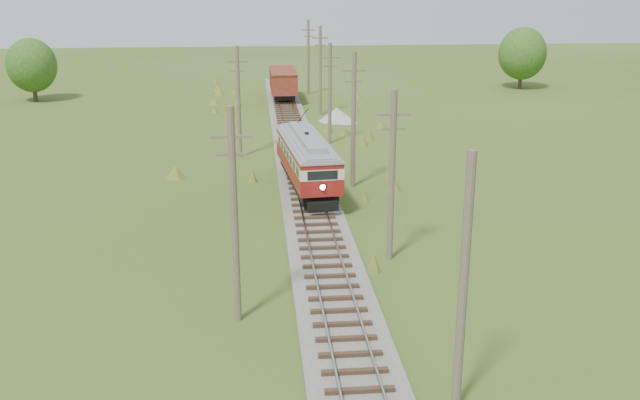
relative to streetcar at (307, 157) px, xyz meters
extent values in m
cube|color=#605B54|center=(0.00, 4.25, -2.31)|extent=(3.60, 96.00, 0.25)
cube|color=#726659|center=(-0.72, 4.25, -1.95)|extent=(0.08, 96.00, 0.17)
cube|color=#726659|center=(0.72, 4.25, -1.95)|extent=(0.08, 96.00, 0.17)
cube|color=#2D2116|center=(0.00, 4.25, -2.11)|extent=(2.40, 96.00, 0.16)
cube|color=black|center=(0.00, 0.00, -1.47)|extent=(3.09, 10.25, 0.41)
cube|color=maroon|center=(0.00, 0.00, -0.55)|extent=(3.55, 11.16, 1.01)
cube|color=beige|center=(0.00, 0.00, 0.27)|extent=(3.58, 11.22, 0.64)
cube|color=black|center=(0.00, 0.00, 0.27)|extent=(3.56, 10.73, 0.50)
cube|color=maroon|center=(0.00, 0.00, 0.73)|extent=(3.55, 11.16, 0.27)
cube|color=gray|center=(0.00, 0.00, 1.03)|extent=(3.61, 11.27, 0.35)
cube|color=gray|center=(0.00, 0.00, 1.34)|extent=(1.90, 8.30, 0.37)
sphere|color=#FFF2BF|center=(0.51, -5.54, -0.42)|extent=(0.33, 0.33, 0.33)
cylinder|color=black|center=(-0.15, 1.64, 2.37)|extent=(0.44, 4.25, 1.76)
cylinder|color=black|center=(-0.30, -4.19, -1.51)|extent=(0.18, 0.74, 0.73)
cylinder|color=black|center=(1.06, -4.07, -1.51)|extent=(0.18, 0.74, 0.73)
cylinder|color=black|center=(-1.06, 4.07, -1.51)|extent=(0.18, 0.74, 0.73)
cylinder|color=black|center=(0.30, 4.20, -1.51)|extent=(0.18, 0.74, 0.73)
cube|color=black|center=(0.00, 35.93, -1.50)|extent=(2.24, 7.74, 0.54)
cube|color=maroon|center=(0.00, 35.93, -0.16)|extent=(2.80, 8.60, 2.15)
cube|color=maroon|center=(0.00, 35.93, 0.97)|extent=(2.85, 8.78, 0.13)
cylinder|color=black|center=(-0.81, 33.35, -1.45)|extent=(0.13, 0.86, 0.86)
cylinder|color=black|center=(0.81, 33.35, -1.45)|extent=(0.13, 0.86, 0.86)
cylinder|color=black|center=(-0.81, 38.51, -1.45)|extent=(0.13, 0.86, 0.86)
cylinder|color=black|center=(0.81, 38.51, -1.45)|extent=(0.13, 0.86, 0.86)
cone|color=gray|center=(4.70, 23.72, -1.77)|extent=(3.54, 3.54, 1.33)
cone|color=gray|center=(5.58, 22.61, -2.05)|extent=(1.99, 1.99, 0.77)
cylinder|color=brown|center=(3.10, -24.75, 1.96)|extent=(0.30, 0.30, 8.80)
cylinder|color=brown|center=(3.30, -11.75, 1.86)|extent=(0.30, 0.30, 8.60)
cube|color=brown|center=(3.30, -11.75, 4.96)|extent=(1.60, 0.12, 0.12)
cube|color=brown|center=(3.30, -11.75, 4.26)|extent=(1.20, 0.10, 0.10)
cylinder|color=brown|center=(3.20, 1.25, 2.06)|extent=(0.30, 0.30, 9.00)
cube|color=brown|center=(3.20, 1.25, 5.36)|extent=(1.60, 0.12, 0.12)
cube|color=brown|center=(3.20, 1.25, 4.66)|extent=(1.20, 0.10, 0.10)
cylinder|color=brown|center=(3.00, 14.25, 1.76)|extent=(0.30, 0.30, 8.40)
cube|color=brown|center=(3.00, 14.25, 4.76)|extent=(1.60, 0.12, 0.12)
cube|color=brown|center=(3.00, 14.25, 4.06)|extent=(1.20, 0.10, 0.10)
cylinder|color=brown|center=(3.40, 27.25, 2.01)|extent=(0.30, 0.30, 8.90)
cube|color=brown|center=(3.40, 27.25, 5.26)|extent=(1.60, 0.12, 0.12)
cube|color=brown|center=(3.40, 27.25, 4.56)|extent=(1.20, 0.10, 0.10)
cylinder|color=brown|center=(3.20, 40.25, 1.91)|extent=(0.30, 0.30, 8.70)
cube|color=brown|center=(3.20, 40.25, 5.06)|extent=(1.60, 0.12, 0.12)
cube|color=brown|center=(3.20, 40.25, 4.36)|extent=(1.20, 0.10, 0.10)
cylinder|color=brown|center=(-4.20, -17.75, 2.06)|extent=(0.30, 0.30, 9.00)
cube|color=brown|center=(-4.20, -17.75, 5.36)|extent=(1.60, 0.12, 0.12)
cube|color=brown|center=(-4.20, -17.75, 4.66)|extent=(1.20, 0.10, 0.10)
cylinder|color=brown|center=(-4.50, 10.25, 1.86)|extent=(0.30, 0.30, 8.60)
cube|color=brown|center=(-4.50, 10.25, 4.96)|extent=(1.60, 0.12, 0.12)
cube|color=brown|center=(-4.50, 10.25, 4.26)|extent=(1.20, 0.10, 0.10)
cylinder|color=#38281C|center=(-28.00, 38.25, -1.27)|extent=(0.50, 0.50, 2.34)
ellipsoid|color=#1F4C16|center=(-28.00, 38.25, 1.59)|extent=(5.46, 5.46, 6.01)
cylinder|color=#38281C|center=(30.00, 42.25, -1.18)|extent=(0.50, 0.50, 2.52)
ellipsoid|color=#1F4C16|center=(30.00, 42.25, 1.90)|extent=(5.88, 5.88, 6.47)
camera|label=1|loc=(-3.27, -44.74, 11.34)|focal=40.00mm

